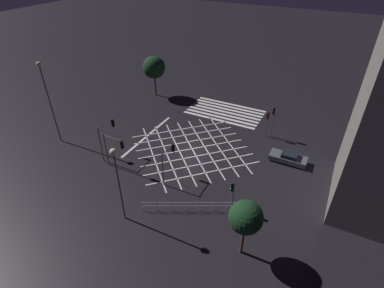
# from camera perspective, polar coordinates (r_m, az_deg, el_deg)

# --- Properties ---
(ground_plane) EXTENTS (200.00, 200.00, 0.00)m
(ground_plane) POSITION_cam_1_polar(r_m,az_deg,el_deg) (36.28, -0.00, -0.90)
(ground_plane) COLOR black
(road_markings) EXTENTS (16.16, 21.69, 0.01)m
(road_markings) POSITION_cam_1_polar(r_m,az_deg,el_deg) (40.98, 3.48, 3.52)
(road_markings) COLOR silver
(road_markings) RESTS_ON ground_plane
(traffic_light_ne_cross) EXTENTS (0.36, 2.65, 4.44)m
(traffic_light_ne_cross) POSITION_cam_1_polar(r_m,az_deg,el_deg) (34.69, -15.82, 2.29)
(traffic_light_ne_cross) COLOR #424244
(traffic_light_ne_cross) RESTS_ON ground_plane
(traffic_light_median_north) EXTENTS (0.36, 2.43, 3.94)m
(traffic_light_median_north) POSITION_cam_1_polar(r_m,az_deg,el_deg) (30.32, -4.45, -2.27)
(traffic_light_median_north) COLOR #424244
(traffic_light_median_north) RESTS_ON ground_plane
(traffic_light_ne_main) EXTENTS (2.67, 0.36, 4.09)m
(traffic_light_ne_main) POSITION_cam_1_polar(r_m,az_deg,el_deg) (32.50, -14.49, -0.34)
(traffic_light_ne_main) COLOR #424244
(traffic_light_ne_main) RESTS_ON ground_plane
(traffic_light_nw_main) EXTENTS (0.39, 0.36, 3.23)m
(traffic_light_nw_main) POSITION_cam_1_polar(r_m,az_deg,el_deg) (27.43, 7.69, -8.73)
(traffic_light_nw_main) COLOR #424244
(traffic_light_nw_main) RESTS_ON ground_plane
(traffic_light_sw_main) EXTENTS (0.39, 0.36, 4.19)m
(traffic_light_sw_main) POSITION_cam_1_polar(r_m,az_deg,el_deg) (38.42, 15.22, 5.20)
(traffic_light_sw_main) COLOR #424244
(traffic_light_sw_main) RESTS_ON ground_plane
(traffic_light_sw_cross) EXTENTS (0.36, 0.39, 3.61)m
(traffic_light_sw_cross) POSITION_cam_1_polar(r_m,az_deg,el_deg) (38.38, 14.12, 4.64)
(traffic_light_sw_cross) COLOR #424244
(traffic_light_sw_cross) RESTS_ON ground_plane
(street_lamp_east) EXTENTS (0.57, 0.57, 7.69)m
(street_lamp_east) POSITION_cam_1_polar(r_m,az_deg,el_deg) (24.81, -14.24, -4.55)
(street_lamp_east) COLOR #424244
(street_lamp_east) RESTS_ON ground_plane
(street_lamp_west) EXTENTS (0.57, 0.57, 10.18)m
(street_lamp_west) POSITION_cam_1_polar(r_m,az_deg,el_deg) (38.00, -26.16, 9.79)
(street_lamp_west) COLOR #424244
(street_lamp_west) RESTS_ON ground_plane
(street_tree_near) EXTENTS (3.47, 3.47, 6.40)m
(street_tree_near) POSITION_cam_1_polar(r_m,az_deg,el_deg) (48.22, -7.26, 14.27)
(street_tree_near) COLOR #473323
(street_tree_near) RESTS_ON ground_plane
(street_tree_far) EXTENTS (2.61, 2.61, 5.36)m
(street_tree_far) POSITION_cam_1_polar(r_m,az_deg,el_deg) (22.97, 10.20, -13.63)
(street_tree_far) COLOR #473323
(street_tree_far) RESTS_ON ground_plane
(waiting_car) EXTENTS (4.13, 1.70, 1.26)m
(waiting_car) POSITION_cam_1_polar(r_m,az_deg,el_deg) (35.55, 17.88, -2.47)
(waiting_car) COLOR #474C51
(waiting_car) RESTS_ON ground_plane
(pedestrian_railing) EXTENTS (8.30, 4.30, 1.05)m
(pedestrian_railing) POSITION_cam_1_polar(r_m,az_deg,el_deg) (28.18, -0.00, -11.57)
(pedestrian_railing) COLOR #B7B7BC
(pedestrian_railing) RESTS_ON ground_plane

